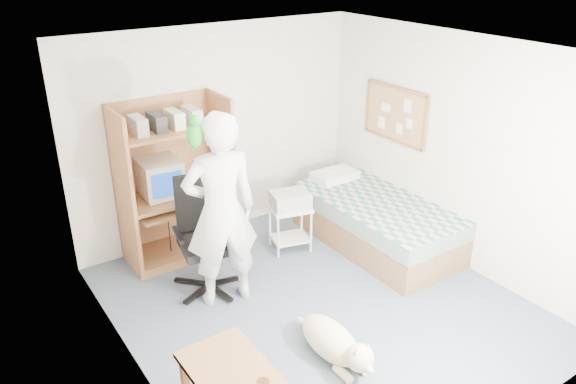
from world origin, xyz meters
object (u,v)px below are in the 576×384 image
at_px(computer_hutch, 175,187).
at_px(printer_cart, 290,221).
at_px(bed, 375,222).
at_px(office_chair, 206,250).
at_px(dog, 334,342).
at_px(person, 221,211).

distance_m(computer_hutch, printer_cart, 1.36).
relative_size(computer_hutch, bed, 0.89).
bearing_deg(computer_hutch, office_chair, -93.57).
relative_size(computer_hutch, dog, 1.75).
relative_size(computer_hutch, printer_cart, 3.32).
distance_m(computer_hutch, dog, 2.54).
bearing_deg(dog, printer_cart, 67.14).
xyz_separation_m(office_chair, dog, (0.39, -1.63, -0.25)).
relative_size(computer_hutch, person, 0.92).
bearing_deg(person, bed, -168.95).
xyz_separation_m(computer_hutch, printer_cart, (1.10, -0.66, -0.46)).
distance_m(computer_hutch, person, 1.12).
bearing_deg(printer_cart, person, -142.68).
bearing_deg(printer_cart, office_chair, -157.90).
relative_size(bed, printer_cart, 3.73).
bearing_deg(office_chair, bed, 2.37).
bearing_deg(printer_cart, dog, -98.06).
distance_m(bed, person, 2.13).
bearing_deg(office_chair, computer_hutch, 97.72).
bearing_deg(person, computer_hutch, -79.35).
height_order(person, dog, person).
xyz_separation_m(person, printer_cart, (1.11, 0.46, -0.62)).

